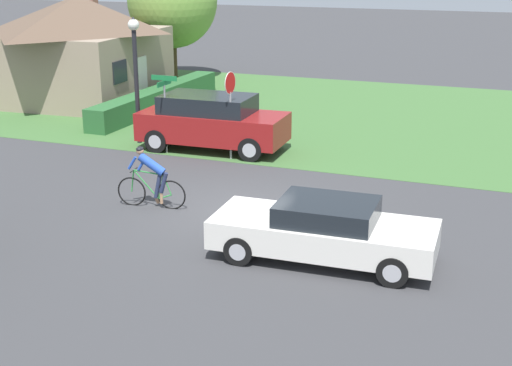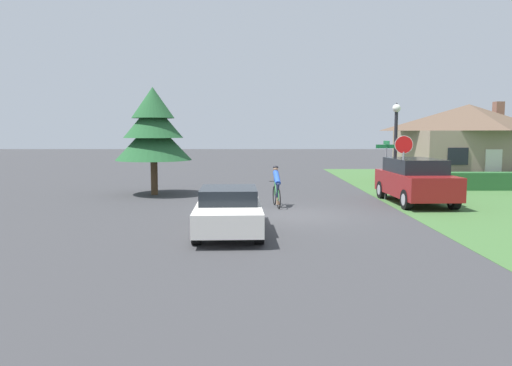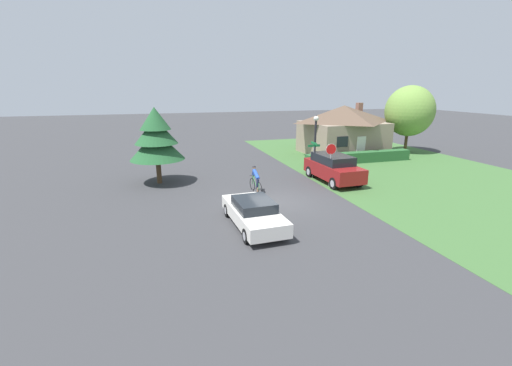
{
  "view_description": "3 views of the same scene",
  "coord_description": "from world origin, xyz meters",
  "views": [
    {
      "loc": [
        -15.6,
        -6.64,
        6.18
      ],
      "look_at": [
        -1.36,
        -1.12,
        1.26
      ],
      "focal_mm": 50.0,
      "sensor_mm": 36.0,
      "label": 1
    },
    {
      "loc": [
        -1.34,
        -17.19,
        2.88
      ],
      "look_at": [
        -1.32,
        -0.36,
        1.17
      ],
      "focal_mm": 35.0,
      "sensor_mm": 36.0,
      "label": 2
    },
    {
      "loc": [
        -6.16,
        -16.92,
        6.15
      ],
      "look_at": [
        -0.97,
        0.56,
        1.02
      ],
      "focal_mm": 24.0,
      "sensor_mm": 36.0,
      "label": 3
    }
  ],
  "objects": [
    {
      "name": "cyclist",
      "position": [
        -0.54,
        2.05,
        0.76
      ],
      "size": [
        0.44,
        1.85,
        1.6
      ],
      "rotation": [
        0.0,
        0.0,
        1.68
      ],
      "color": "black",
      "rests_on": "ground"
    },
    {
      "name": "street_name_sign",
      "position": [
        4.24,
        4.18,
        1.76
      ],
      "size": [
        0.9,
        0.9,
        2.53
      ],
      "color": "gray",
      "rests_on": "ground"
    },
    {
      "name": "hedge_row",
      "position": [
        10.2,
        7.74,
        0.44
      ],
      "size": [
        9.52,
        0.9,
        0.89
      ],
      "primitive_type": "cube",
      "color": "#285B2D",
      "rests_on": "ground"
    },
    {
      "name": "conifer_tall_near",
      "position": [
        -6.08,
        5.88,
        3.04
      ],
      "size": [
        3.49,
        3.49,
        4.96
      ],
      "color": "#4C3823",
      "rests_on": "ground"
    },
    {
      "name": "parked_suv_right",
      "position": [
        5.13,
        2.96,
        0.94
      ],
      "size": [
        2.21,
        4.85,
        1.82
      ],
      "rotation": [
        0.0,
        0.0,
        1.61
      ],
      "color": "maroon",
      "rests_on": "ground"
    },
    {
      "name": "stop_sign",
      "position": [
        4.32,
        1.94,
        1.95
      ],
      "size": [
        0.7,
        0.07,
        2.76
      ],
      "rotation": [
        0.0,
        0.0,
        3.07
      ],
      "color": "gray",
      "rests_on": "ground"
    },
    {
      "name": "cottage_house",
      "position": [
        10.99,
        11.91,
        2.33
      ],
      "size": [
        7.86,
        6.65,
        4.7
      ],
      "rotation": [
        0.0,
        0.0,
        0.06
      ],
      "color": "gray",
      "rests_on": "ground"
    },
    {
      "name": "sedan_left_lane",
      "position": [
        -2.13,
        -2.95,
        0.66
      ],
      "size": [
        2.01,
        4.74,
        1.3
      ],
      "rotation": [
        0.0,
        0.0,
        1.61
      ],
      "color": "silver",
      "rests_on": "ground"
    },
    {
      "name": "ground_plane",
      "position": [
        0.0,
        0.0,
        0.0
      ],
      "size": [
        140.0,
        140.0,
        0.0
      ],
      "primitive_type": "plane",
      "color": "#38383A"
    },
    {
      "name": "street_lamp",
      "position": [
        5.05,
        5.66,
        2.74
      ],
      "size": [
        0.37,
        0.37,
        4.24
      ],
      "color": "black",
      "rests_on": "ground"
    }
  ]
}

